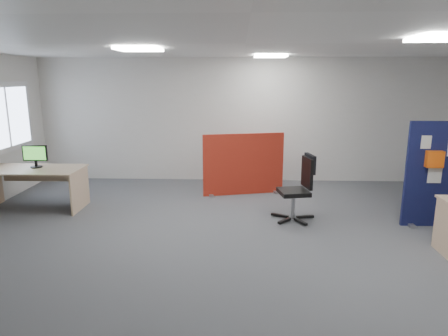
{
  "coord_description": "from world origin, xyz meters",
  "views": [
    {
      "loc": [
        -0.07,
        -5.31,
        2.28
      ],
      "look_at": [
        -0.29,
        0.31,
        1.0
      ],
      "focal_mm": 32.0,
      "sensor_mm": 36.0,
      "label": 1
    }
  ],
  "objects_px": {
    "red_divider": "(244,165)",
    "second_desk": "(34,178)",
    "monitor_second": "(35,155)",
    "office_chair": "(300,184)"
  },
  "relations": [
    {
      "from": "red_divider",
      "to": "second_desk",
      "type": "distance_m",
      "value": 3.83
    },
    {
      "from": "monitor_second",
      "to": "office_chair",
      "type": "bearing_deg",
      "value": -5.16
    },
    {
      "from": "red_divider",
      "to": "office_chair",
      "type": "height_order",
      "value": "red_divider"
    },
    {
      "from": "monitor_second",
      "to": "office_chair",
      "type": "height_order",
      "value": "monitor_second"
    },
    {
      "from": "red_divider",
      "to": "second_desk",
      "type": "relative_size",
      "value": 0.94
    },
    {
      "from": "red_divider",
      "to": "monitor_second",
      "type": "xyz_separation_m",
      "value": [
        -3.66,
        -0.96,
        0.35
      ]
    },
    {
      "from": "second_desk",
      "to": "office_chair",
      "type": "distance_m",
      "value": 4.62
    },
    {
      "from": "red_divider",
      "to": "monitor_second",
      "type": "bearing_deg",
      "value": -179.02
    },
    {
      "from": "second_desk",
      "to": "office_chair",
      "type": "relative_size",
      "value": 1.59
    },
    {
      "from": "second_desk",
      "to": "monitor_second",
      "type": "height_order",
      "value": "monitor_second"
    }
  ]
}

